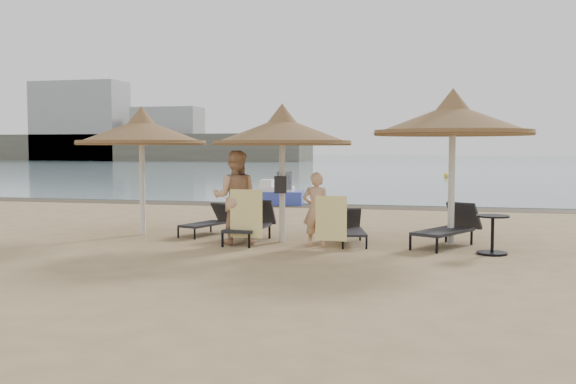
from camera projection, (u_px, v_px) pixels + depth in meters
name	position (u px, v px, depth m)	size (l,w,h in m)	color
ground	(257.00, 247.00, 13.26)	(160.00, 160.00, 0.00)	#A3865A
sea	(413.00, 162.00, 90.93)	(200.00, 140.00, 0.03)	slate
wet_sand_strip	(331.00, 206.00, 22.38)	(200.00, 1.60, 0.01)	#453A26
far_shore	(239.00, 141.00, 94.36)	(150.00, 54.80, 12.00)	#615E4D
palapa_left	(142.00, 132.00, 14.97)	(3.05, 3.05, 3.02)	silver
palapa_center	(282.00, 132.00, 13.80)	(3.03, 3.03, 3.00)	silver
palapa_right	(453.00, 120.00, 13.41)	(3.32, 3.32, 3.29)	silver
lounger_far_left	(210.00, 221.00, 15.15)	(0.99, 1.68, 0.71)	black
lounger_near_left	(252.00, 223.00, 14.13)	(0.70, 1.95, 0.86)	black
lounger_near_right	(351.00, 228.00, 13.81)	(0.87, 1.67, 0.71)	black
lounger_far_right	(449.00, 227.00, 13.39)	(1.51, 2.03, 0.88)	black
side_table	(492.00, 236.00, 12.33)	(0.62, 0.62, 0.75)	black
person_left	(235.00, 190.00, 13.59)	(1.06, 0.69, 2.31)	tan
person_right	(316.00, 204.00, 13.20)	(0.83, 0.54, 1.80)	tan
towel_left	(246.00, 214.00, 13.21)	(0.71, 0.08, 1.00)	yellow
towel_right	(331.00, 218.00, 12.89)	(0.65, 0.07, 0.91)	yellow
bag_patterned	(284.00, 181.00, 14.05)	(0.33, 0.23, 0.40)	white
bag_dark	(280.00, 185.00, 13.72)	(0.27, 0.13, 0.37)	black
pedal_boat	(276.00, 195.00, 23.09)	(2.03, 1.33, 0.89)	#3748B7
buoy_left	(282.00, 178.00, 39.15)	(0.36, 0.36, 0.36)	gold
buoy_mid	(446.00, 175.00, 42.94)	(0.34, 0.34, 0.34)	gold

